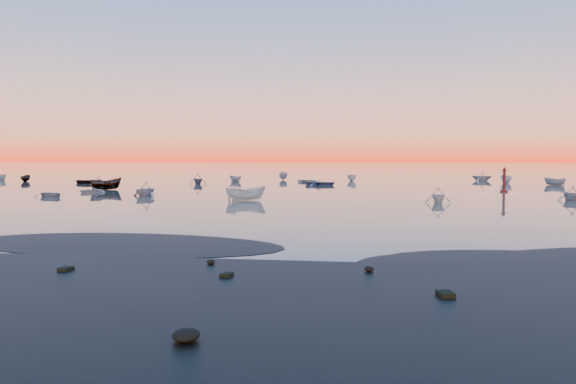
% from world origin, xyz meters
% --- Properties ---
extents(ground, '(600.00, 600.00, 0.00)m').
position_xyz_m(ground, '(0.00, 100.00, 0.00)').
color(ground, '#615A51').
rests_on(ground, ground).
extents(mud_lobes, '(140.00, 6.00, 0.07)m').
position_xyz_m(mud_lobes, '(0.00, -1.00, 0.01)').
color(mud_lobes, black).
rests_on(mud_lobes, ground).
extents(moored_fleet, '(124.00, 58.00, 1.20)m').
position_xyz_m(moored_fleet, '(0.00, 53.00, 0.00)').
color(moored_fleet, silver).
rests_on(moored_fleet, ground).
extents(boat_near_left, '(3.93, 4.08, 1.00)m').
position_xyz_m(boat_near_left, '(-24.69, 31.68, 0.00)').
color(boat_near_left, slate).
rests_on(boat_near_left, ground).
extents(boat_near_center, '(3.03, 4.51, 1.44)m').
position_xyz_m(boat_near_center, '(-2.10, 29.88, 0.00)').
color(boat_near_center, silver).
rests_on(boat_near_center, ground).
extents(boat_near_right, '(3.54, 2.09, 1.16)m').
position_xyz_m(boat_near_right, '(31.21, 34.22, 0.00)').
color(boat_near_right, slate).
rests_on(boat_near_right, ground).
extents(channel_marker, '(0.93, 0.93, 3.32)m').
position_xyz_m(channel_marker, '(27.72, 47.78, 1.31)').
color(channel_marker, '#40100D').
rests_on(channel_marker, ground).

